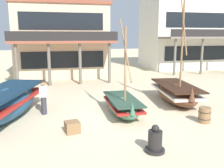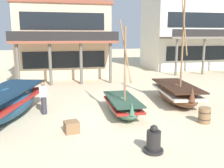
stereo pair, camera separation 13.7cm
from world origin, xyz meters
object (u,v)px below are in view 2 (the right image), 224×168
fishing_boat_near_left (122,105)px  capstan_winch (154,141)px  fisherman_by_hull (44,98)px  harbor_building_main (63,40)px  wooden_barrel (204,115)px  fishing_boat_centre_large (6,102)px  fishing_boat_far_right (176,93)px  harbor_building_annex (190,22)px  cargo_crate (72,127)px

fishing_boat_near_left → capstan_winch: 4.08m
fisherman_by_hull → capstan_winch: 6.25m
capstan_winch → harbor_building_main: (-2.30, 17.61, 3.02)m
capstan_winch → wooden_barrel: bearing=32.9°
fishing_boat_centre_large → fishing_boat_far_right: 9.07m
fishing_boat_near_left → harbor_building_annex: (12.64, 16.01, 4.95)m
fishing_boat_far_right → capstan_winch: size_ratio=6.70×
fishing_boat_far_right → fisherman_by_hull: bearing=-176.4°
fisherman_by_hull → cargo_crate: bearing=-66.6°
fishing_boat_far_right → wooden_barrel: size_ratio=9.05×
fishing_boat_near_left → fishing_boat_centre_large: bearing=173.2°
cargo_crate → fishing_boat_near_left: bearing=34.4°
fishing_boat_centre_large → harbor_building_main: size_ratio=0.84×
fishing_boat_near_left → harbor_building_main: harbor_building_main is taller
fishing_boat_centre_large → fishing_boat_far_right: bearing=4.7°
fishing_boat_far_right → fishing_boat_near_left: bearing=-158.8°
wooden_barrel → harbor_building_main: harbor_building_main is taller
wooden_barrel → harbor_building_annex: bearing=62.3°
capstan_winch → wooden_barrel: 3.89m
fishing_boat_far_right → fisherman_by_hull: 7.36m
capstan_winch → cargo_crate: (-2.55, 2.31, -0.14)m
capstan_winch → harbor_building_annex: size_ratio=0.09×
fishing_boat_far_right → harbor_building_main: size_ratio=0.70×
fishing_boat_centre_large → harbor_building_annex: size_ratio=0.71×
fishing_boat_near_left → cargo_crate: 3.15m
wooden_barrel → fishing_boat_near_left: bearing=148.7°
harbor_building_main → fishing_boat_far_right: bearing=-63.9°
fishing_boat_far_right → capstan_winch: (-3.63, -5.47, -0.23)m
fishing_boat_far_right → capstan_winch: bearing=-123.6°
fisherman_by_hull → cargo_crate: (1.17, -2.70, -0.60)m
capstan_winch → wooden_barrel: capstan_winch is taller
fisherman_by_hull → harbor_building_main: 12.94m
fishing_boat_centre_large → harbor_building_main: (3.10, 12.88, 2.62)m
fishing_boat_near_left → fishing_boat_centre_large: 5.49m
cargo_crate → wooden_barrel: bearing=-1.9°
wooden_barrel → cargo_crate: size_ratio=1.27×
fishing_boat_centre_large → capstan_winch: 7.20m
fishing_boat_centre_large → capstan_winch: (5.40, -4.73, -0.40)m
harbor_building_annex → fishing_boat_far_right: bearing=-121.8°
fishing_boat_centre_large → capstan_winch: fishing_boat_centre_large is taller
fisherman_by_hull → wooden_barrel: fisherman_by_hull is taller
fishing_boat_near_left → fishing_boat_far_right: size_ratio=0.73×
fishing_boat_near_left → capstan_winch: bearing=-90.6°
fishing_boat_centre_large → wooden_barrel: bearing=-16.8°
fishing_boat_near_left → fishing_boat_far_right: 3.85m
fishing_boat_centre_large → fisherman_by_hull: size_ratio=4.56×
fishing_boat_far_right → fisherman_by_hull: (-7.35, -0.47, 0.23)m
fishing_boat_near_left → cargo_crate: bearing=-145.6°
cargo_crate → harbor_building_main: (0.24, 15.30, 3.16)m
fishing_boat_centre_large → wooden_barrel: size_ratio=10.98×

